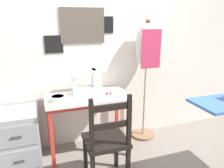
% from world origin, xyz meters
% --- Properties ---
extents(ground_plane, '(14.00, 14.00, 0.00)m').
position_xyz_m(ground_plane, '(0.00, 0.00, 0.00)').
color(ground_plane, gray).
extents(wall_back, '(10.00, 0.07, 2.55)m').
position_xyz_m(wall_back, '(0.00, 0.57, 1.28)').
color(wall_back, silver).
rests_on(wall_back, ground_plane).
extents(sewing_table, '(0.95, 0.50, 0.73)m').
position_xyz_m(sewing_table, '(0.00, 0.24, 0.62)').
color(sewing_table, silver).
rests_on(sewing_table, ground_plane).
extents(sewing_machine, '(0.34, 0.19, 0.31)m').
position_xyz_m(sewing_machine, '(0.03, 0.35, 0.86)').
color(sewing_machine, white).
rests_on(sewing_machine, sewing_table).
extents(fabric_bowl, '(0.17, 0.17, 0.06)m').
position_xyz_m(fabric_bowl, '(-0.33, 0.19, 0.76)').
color(fabric_bowl, silver).
rests_on(fabric_bowl, sewing_table).
extents(scissors, '(0.14, 0.09, 0.01)m').
position_xyz_m(scissors, '(0.35, 0.13, 0.73)').
color(scissors, silver).
rests_on(scissors, sewing_table).
extents(thread_spool_near_machine, '(0.04, 0.04, 0.03)m').
position_xyz_m(thread_spool_near_machine, '(0.22, 0.22, 0.74)').
color(thread_spool_near_machine, red).
rests_on(thread_spool_near_machine, sewing_table).
extents(thread_spool_mid_table, '(0.03, 0.03, 0.04)m').
position_xyz_m(thread_spool_mid_table, '(0.26, 0.21, 0.75)').
color(thread_spool_mid_table, purple).
rests_on(thread_spool_mid_table, sewing_table).
extents(wooden_chair, '(0.40, 0.38, 0.94)m').
position_xyz_m(wooden_chair, '(0.05, -0.30, 0.45)').
color(wooden_chair, black).
rests_on(wooden_chair, ground_plane).
extents(filing_cabinet, '(0.44, 0.47, 0.63)m').
position_xyz_m(filing_cabinet, '(-0.77, 0.29, 0.31)').
color(filing_cabinet, '#93999E').
rests_on(filing_cabinet, ground_plane).
extents(dress_form, '(0.32, 0.32, 1.57)m').
position_xyz_m(dress_form, '(0.80, 0.40, 1.14)').
color(dress_form, '#846647').
rests_on(dress_form, ground_plane).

